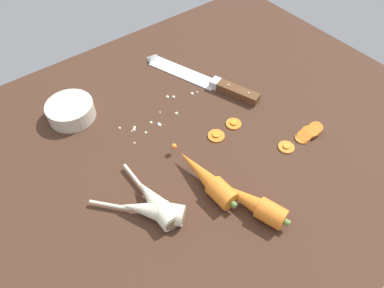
{
  "coord_description": "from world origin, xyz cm",
  "views": [
    {
      "loc": [
        -29.76,
        -40.62,
        59.88
      ],
      "look_at": [
        0.0,
        -2.0,
        1.5
      ],
      "focal_mm": 32.73,
      "sensor_mm": 36.0,
      "label": 1
    }
  ],
  "objects_px": {
    "whole_carrot": "(207,178)",
    "carrot_slice_stray_mid": "(286,147)",
    "carrot_slice_stray_near": "(234,123)",
    "parsnip_front": "(156,202)",
    "parsnip_mid_left": "(152,210)",
    "carrot_slice_stack": "(309,133)",
    "carrot_slice_stray_far": "(216,135)",
    "prep_bowl": "(71,110)",
    "whole_carrot_second": "(250,202)",
    "chefs_knife": "(196,77)"
  },
  "relations": [
    {
      "from": "carrot_slice_stray_mid",
      "to": "carrot_slice_stray_far",
      "type": "distance_m",
      "value": 0.16
    },
    {
      "from": "parsnip_front",
      "to": "carrot_slice_stack",
      "type": "distance_m",
      "value": 0.38
    },
    {
      "from": "carrot_slice_stray_far",
      "to": "prep_bowl",
      "type": "relative_size",
      "value": 0.35
    },
    {
      "from": "whole_carrot_second",
      "to": "carrot_slice_stray_mid",
      "type": "height_order",
      "value": "whole_carrot_second"
    },
    {
      "from": "parsnip_front",
      "to": "carrot_slice_stray_far",
      "type": "height_order",
      "value": "parsnip_front"
    },
    {
      "from": "whole_carrot_second",
      "to": "carrot_slice_stack",
      "type": "bearing_deg",
      "value": 12.84
    },
    {
      "from": "carrot_slice_stray_far",
      "to": "parsnip_front",
      "type": "bearing_deg",
      "value": -161.6
    },
    {
      "from": "carrot_slice_stray_mid",
      "to": "prep_bowl",
      "type": "height_order",
      "value": "prep_bowl"
    },
    {
      "from": "chefs_knife",
      "to": "prep_bowl",
      "type": "bearing_deg",
      "value": 167.75
    },
    {
      "from": "whole_carrot",
      "to": "whole_carrot_second",
      "type": "relative_size",
      "value": 1.06
    },
    {
      "from": "whole_carrot",
      "to": "carrot_slice_stack",
      "type": "xyz_separation_m",
      "value": [
        0.27,
        -0.04,
        -0.01
      ]
    },
    {
      "from": "whole_carrot_second",
      "to": "carrot_slice_stray_mid",
      "type": "distance_m",
      "value": 0.18
    },
    {
      "from": "chefs_knife",
      "to": "prep_bowl",
      "type": "xyz_separation_m",
      "value": [
        -0.32,
        0.07,
        0.01
      ]
    },
    {
      "from": "parsnip_front",
      "to": "parsnip_mid_left",
      "type": "distance_m",
      "value": 0.02
    },
    {
      "from": "carrot_slice_stack",
      "to": "carrot_slice_stray_near",
      "type": "bearing_deg",
      "value": 130.53
    },
    {
      "from": "prep_bowl",
      "to": "carrot_slice_stack",
      "type": "bearing_deg",
      "value": -43.87
    },
    {
      "from": "parsnip_front",
      "to": "carrot_slice_stray_far",
      "type": "relative_size",
      "value": 4.57
    },
    {
      "from": "chefs_knife",
      "to": "carrot_slice_stack",
      "type": "bearing_deg",
      "value": -76.09
    },
    {
      "from": "carrot_slice_stack",
      "to": "carrot_slice_stray_far",
      "type": "height_order",
      "value": "carrot_slice_stack"
    },
    {
      "from": "chefs_knife",
      "to": "parsnip_mid_left",
      "type": "height_order",
      "value": "parsnip_mid_left"
    },
    {
      "from": "parsnip_mid_left",
      "to": "carrot_slice_stray_near",
      "type": "relative_size",
      "value": 4.24
    },
    {
      "from": "carrot_slice_stack",
      "to": "carrot_slice_stray_mid",
      "type": "distance_m",
      "value": 0.07
    },
    {
      "from": "prep_bowl",
      "to": "parsnip_mid_left",
      "type": "bearing_deg",
      "value": -88.98
    },
    {
      "from": "whole_carrot",
      "to": "carrot_slice_stray_mid",
      "type": "xyz_separation_m",
      "value": [
        0.2,
        -0.03,
        -0.02
      ]
    },
    {
      "from": "chefs_knife",
      "to": "carrot_slice_stray_mid",
      "type": "bearing_deg",
      "value": -87.8
    },
    {
      "from": "whole_carrot",
      "to": "carrot_slice_stack",
      "type": "bearing_deg",
      "value": -8.13
    },
    {
      "from": "carrot_slice_stray_near",
      "to": "carrot_slice_stray_mid",
      "type": "distance_m",
      "value": 0.13
    },
    {
      "from": "carrot_slice_stray_far",
      "to": "carrot_slice_stack",
      "type": "bearing_deg",
      "value": -36.97
    },
    {
      "from": "carrot_slice_stray_near",
      "to": "carrot_slice_stray_mid",
      "type": "bearing_deg",
      "value": -70.09
    },
    {
      "from": "carrot_slice_stray_near",
      "to": "carrot_slice_stray_mid",
      "type": "height_order",
      "value": "same"
    },
    {
      "from": "whole_carrot_second",
      "to": "parsnip_front",
      "type": "bearing_deg",
      "value": 142.61
    },
    {
      "from": "parsnip_front",
      "to": "prep_bowl",
      "type": "xyz_separation_m",
      "value": [
        -0.02,
        0.33,
        0.0
      ]
    },
    {
      "from": "parsnip_mid_left",
      "to": "chefs_knife",
      "type": "bearing_deg",
      "value": 40.41
    },
    {
      "from": "parsnip_front",
      "to": "prep_bowl",
      "type": "height_order",
      "value": "same"
    },
    {
      "from": "chefs_knife",
      "to": "carrot_slice_stray_near",
      "type": "height_order",
      "value": "chefs_knife"
    },
    {
      "from": "parsnip_front",
      "to": "parsnip_mid_left",
      "type": "bearing_deg",
      "value": -144.26
    },
    {
      "from": "whole_carrot_second",
      "to": "carrot_slice_stack",
      "type": "xyz_separation_m",
      "value": [
        0.23,
        0.05,
        -0.01
      ]
    },
    {
      "from": "whole_carrot",
      "to": "parsnip_front",
      "type": "bearing_deg",
      "value": 170.96
    },
    {
      "from": "whole_carrot",
      "to": "carrot_slice_stack",
      "type": "distance_m",
      "value": 0.27
    },
    {
      "from": "whole_carrot",
      "to": "parsnip_front",
      "type": "relative_size",
      "value": 1.11
    },
    {
      "from": "whole_carrot_second",
      "to": "parsnip_mid_left",
      "type": "distance_m",
      "value": 0.19
    },
    {
      "from": "whole_carrot_second",
      "to": "carrot_slice_stray_near",
      "type": "relative_size",
      "value": 5.06
    },
    {
      "from": "chefs_knife",
      "to": "parsnip_mid_left",
      "type": "relative_size",
      "value": 2.18
    },
    {
      "from": "parsnip_front",
      "to": "parsnip_mid_left",
      "type": "xyz_separation_m",
      "value": [
        -0.01,
        -0.01,
        -0.0
      ]
    },
    {
      "from": "carrot_slice_stray_near",
      "to": "prep_bowl",
      "type": "relative_size",
      "value": 0.33
    },
    {
      "from": "carrot_slice_stray_near",
      "to": "carrot_slice_stray_mid",
      "type": "xyz_separation_m",
      "value": [
        0.04,
        -0.12,
        -0.0
      ]
    },
    {
      "from": "whole_carrot",
      "to": "whole_carrot_second",
      "type": "height_order",
      "value": "same"
    },
    {
      "from": "parsnip_front",
      "to": "prep_bowl",
      "type": "relative_size",
      "value": 1.6
    },
    {
      "from": "whole_carrot",
      "to": "carrot_slice_stray_mid",
      "type": "height_order",
      "value": "whole_carrot"
    },
    {
      "from": "parsnip_mid_left",
      "to": "carrot_slice_stack",
      "type": "distance_m",
      "value": 0.39
    }
  ]
}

